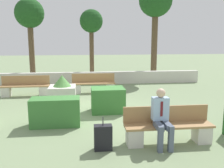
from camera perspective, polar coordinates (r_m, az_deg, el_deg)
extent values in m
plane|color=gray|center=(8.54, -2.47, -6.62)|extent=(60.00, 60.00, 0.00)
cube|color=beige|center=(13.81, -4.18, 1.37)|extent=(11.93, 0.30, 0.67)
cube|color=#A37A4C|center=(6.18, 12.88, -9.28)|extent=(2.13, 0.44, 0.05)
cube|color=#A37A4C|center=(6.32, 12.23, -6.64)|extent=(2.13, 0.04, 0.40)
cube|color=beige|center=(6.04, 5.12, -11.89)|extent=(0.36, 0.40, 0.42)
cube|color=beige|center=(6.58, 19.81, -10.60)|extent=(0.36, 0.40, 0.42)
cube|color=#A37A4C|center=(11.57, -4.24, 0.16)|extent=(2.00, 0.44, 0.05)
cube|color=#A37A4C|center=(11.77, -4.31, 1.45)|extent=(2.00, 0.04, 0.40)
cube|color=beige|center=(11.60, -8.03, -1.06)|extent=(0.36, 0.40, 0.42)
cube|color=beige|center=(11.67, -0.44, -0.90)|extent=(0.36, 0.40, 0.42)
cube|color=#A37A4C|center=(11.51, -19.28, -0.45)|extent=(2.07, 0.44, 0.05)
cube|color=#A37A4C|center=(11.71, -19.09, 0.86)|extent=(2.07, 0.04, 0.40)
cube|color=beige|center=(11.76, -23.03, -1.65)|extent=(0.36, 0.40, 0.42)
cube|color=beige|center=(11.41, -15.27, -1.53)|extent=(0.36, 0.40, 0.42)
cube|color=#515B70|center=(5.86, 10.58, -9.35)|extent=(0.14, 0.46, 0.13)
cube|color=#515B70|center=(5.92, 12.45, -9.22)|extent=(0.14, 0.46, 0.13)
cube|color=#515B70|center=(5.73, 11.00, -12.34)|extent=(0.11, 0.11, 0.60)
cube|color=#515B70|center=(5.81, 13.31, -12.13)|extent=(0.11, 0.11, 0.60)
cube|color=#9EBCE0|center=(6.00, 10.93, -5.52)|extent=(0.38, 0.22, 0.54)
sphere|color=beige|center=(5.89, 11.11, -2.04)|extent=(0.21, 0.21, 0.21)
cube|color=maroon|center=(5.89, 11.27, -5.64)|extent=(0.06, 0.01, 0.35)
cube|color=#3D7A38|center=(8.56, -0.97, -3.64)|extent=(1.12, 0.84, 0.84)
cube|color=#3D7A38|center=(7.43, -12.79, -6.21)|extent=(1.40, 0.64, 0.82)
cube|color=beige|center=(9.71, -11.24, -2.55)|extent=(0.99, 0.99, 0.71)
cone|color=#569347|center=(9.60, -11.36, 0.75)|extent=(0.69, 0.69, 0.42)
cube|color=black|center=(5.76, -2.05, -12.13)|extent=(0.41, 0.22, 0.58)
cylinder|color=#333338|center=(5.62, -2.08, -8.46)|extent=(0.02, 0.02, 0.20)
cylinder|color=brown|center=(14.71, -17.87, 6.81)|extent=(0.30, 0.30, 3.40)
sphere|color=#1E4C1E|center=(14.75, -18.35, 15.11)|extent=(1.58, 1.58, 1.58)
cylinder|color=brown|center=(14.55, -4.65, 6.64)|extent=(0.25, 0.25, 3.10)
sphere|color=#1E4C1E|center=(14.55, -4.76, 14.15)|extent=(1.31, 1.31, 1.31)
cylinder|color=brown|center=(15.52, 9.63, 8.74)|extent=(0.37, 0.37, 4.16)
sphere|color=#1E4C1E|center=(15.67, 9.94, 18.37)|extent=(1.97, 1.97, 1.97)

